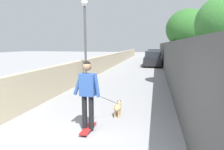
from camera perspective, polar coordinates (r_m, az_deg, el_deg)
name	(u,v)px	position (r m, az deg, el deg)	size (l,w,h in m)	color
ground_plane	(136,70)	(17.46, 6.89, 1.58)	(80.00, 80.00, 0.00)	gray
wall_left	(102,64)	(15.90, -3.05, 3.24)	(48.00, 0.30, 1.28)	tan
fence_right	(168,58)	(15.30, 15.85, 4.71)	(48.00, 0.30, 2.36)	#4C4C4C
tree_right_mid	(187,29)	(10.87, 21.08, 12.28)	(2.13, 2.13, 3.97)	#473523
tree_right_far	(188,34)	(16.43, 21.23, 11.10)	(2.66, 2.66, 4.20)	#473523
lamp_post	(85,28)	(10.77, -7.85, 13.45)	(0.36, 0.36, 4.53)	#4C4C51
skateboard	(88,128)	(5.27, -6.92, -15.15)	(0.80, 0.21, 0.08)	maroon
person_skateboarder	(87,89)	(4.94, -7.14, -4.17)	(0.22, 0.71, 1.72)	black
dog	(118,107)	(6.17, 1.67, -9.38)	(1.54, 0.66, 1.06)	tan
car_near	(153,59)	(20.50, 11.78, 4.54)	(3.88, 1.80, 1.54)	black
car_far	(154,55)	(27.98, 12.02, 5.65)	(4.28, 1.80, 1.54)	black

